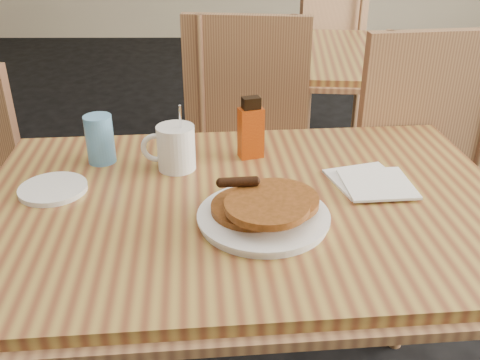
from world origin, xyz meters
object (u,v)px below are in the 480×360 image
(chair_neighbor_far, at_px, (335,50))
(coffee_mug, at_px, (175,147))
(chair_neighbor_near, at_px, (415,148))
(syrup_bottle, at_px, (251,130))
(chair_main_far, at_px, (246,136))
(blue_tumbler, at_px, (100,139))
(main_table, at_px, (246,215))
(neighbor_table, at_px, (363,60))
(pancake_plate, at_px, (264,211))

(chair_neighbor_far, height_order, coffee_mug, chair_neighbor_far)
(chair_neighbor_near, distance_m, syrup_bottle, 0.69)
(chair_main_far, bearing_deg, syrup_bottle, -82.98)
(chair_neighbor_near, relative_size, blue_tumbler, 8.34)
(main_table, height_order, neighbor_table, same)
(pancake_plate, relative_size, syrup_bottle, 1.71)
(chair_neighbor_far, relative_size, chair_neighbor_near, 0.94)
(chair_main_far, height_order, coffee_mug, chair_main_far)
(blue_tumbler, bearing_deg, neighbor_table, 50.88)
(pancake_plate, height_order, blue_tumbler, blue_tumbler)
(chair_neighbor_far, distance_m, coffee_mug, 2.04)
(neighbor_table, height_order, blue_tumbler, blue_tumbler)
(main_table, distance_m, chair_neighbor_near, 0.82)
(chair_main_far, distance_m, coffee_mug, 0.63)
(neighbor_table, bearing_deg, chair_main_far, -131.98)
(main_table, relative_size, chair_neighbor_far, 1.34)
(chair_neighbor_near, height_order, blue_tumbler, chair_neighbor_near)
(pancake_plate, xyz_separation_m, syrup_bottle, (-0.02, 0.32, 0.05))
(chair_neighbor_far, height_order, blue_tumbler, chair_neighbor_far)
(chair_main_far, xyz_separation_m, blue_tumbler, (-0.38, -0.52, 0.21))
(syrup_bottle, bearing_deg, coffee_mug, -177.42)
(chair_neighbor_near, relative_size, pancake_plate, 3.73)
(syrup_bottle, relative_size, blue_tumbler, 1.31)
(neighbor_table, height_order, coffee_mug, coffee_mug)
(pancake_plate, bearing_deg, syrup_bottle, 93.51)
(main_table, height_order, chair_neighbor_far, chair_neighbor_far)
(chair_main_far, distance_m, chair_neighbor_far, 1.43)
(chair_main_far, bearing_deg, blue_tumbler, -118.78)
(chair_neighbor_near, bearing_deg, chair_neighbor_far, 83.74)
(chair_main_far, xyz_separation_m, pancake_plate, (0.02, -0.82, 0.18))
(chair_neighbor_far, bearing_deg, neighbor_table, -111.44)
(chair_neighbor_far, bearing_deg, blue_tumbler, -137.20)
(blue_tumbler, bearing_deg, chair_neighbor_near, 22.22)
(coffee_mug, height_order, blue_tumbler, coffee_mug)
(pancake_plate, bearing_deg, chair_main_far, 91.50)
(neighbor_table, xyz_separation_m, syrup_bottle, (-0.53, -1.09, 0.11))
(chair_neighbor_near, bearing_deg, neighbor_table, 85.03)
(neighbor_table, xyz_separation_m, chair_main_far, (-0.53, -0.59, -0.11))
(chair_neighbor_far, xyz_separation_m, pancake_plate, (-0.51, -2.15, 0.20))
(pancake_plate, height_order, coffee_mug, coffee_mug)
(neighbor_table, bearing_deg, main_table, -112.51)
(syrup_bottle, bearing_deg, blue_tumbler, 166.69)
(coffee_mug, bearing_deg, chair_neighbor_far, 90.37)
(main_table, relative_size, syrup_bottle, 8.04)
(neighbor_table, xyz_separation_m, pancake_plate, (-0.51, -1.41, 0.06))
(chair_neighbor_far, height_order, chair_neighbor_near, chair_neighbor_near)
(chair_neighbor_far, distance_m, chair_neighbor_near, 1.47)
(neighbor_table, bearing_deg, coffee_mug, -121.77)
(chair_neighbor_near, bearing_deg, blue_tumbler, -164.90)
(main_table, bearing_deg, syrup_bottle, 86.16)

